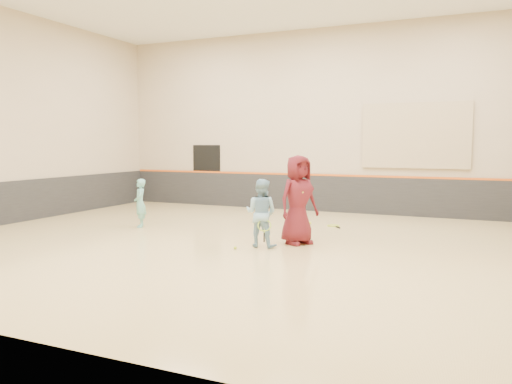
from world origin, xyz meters
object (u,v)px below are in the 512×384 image
at_px(girl, 140,203).
at_px(instructor, 261,213).
at_px(young_man, 298,200).
at_px(spare_racket, 333,225).

xyz_separation_m(girl, instructor, (4.02, -1.08, 0.09)).
relative_size(girl, instructor, 0.88).
height_order(young_man, spare_racket, young_man).
xyz_separation_m(instructor, spare_racket, (0.75, 3.30, -0.72)).
distance_m(instructor, young_man, 0.93).
height_order(girl, instructor, instructor).
bearing_deg(spare_racket, girl, -155.07).
height_order(instructor, spare_racket, instructor).
xyz_separation_m(young_man, spare_racket, (0.11, 2.68, -0.97)).
distance_m(girl, young_man, 4.69).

